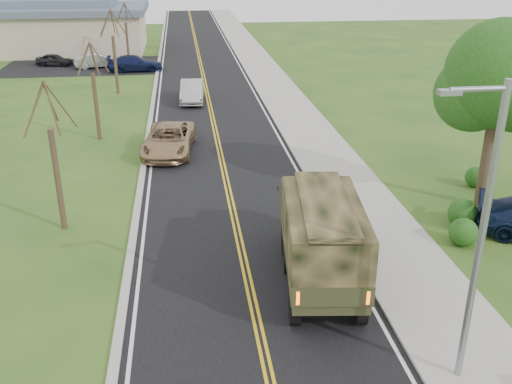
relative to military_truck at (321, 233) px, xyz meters
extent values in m
plane|color=#284E1A|center=(-2.39, -4.57, -1.91)|extent=(160.00, 160.00, 0.00)
cube|color=black|center=(-2.39, 35.43, -1.91)|extent=(8.00, 120.00, 0.01)
cube|color=#9E998E|center=(1.76, 35.43, -1.85)|extent=(0.30, 120.00, 0.12)
cube|color=#9E998E|center=(3.51, 35.43, -1.86)|extent=(3.20, 120.00, 0.10)
cube|color=#9E998E|center=(-6.54, 35.43, -1.86)|extent=(0.30, 120.00, 0.10)
cylinder|color=gray|center=(2.61, -5.07, 2.09)|extent=(0.18, 0.18, 8.00)
cylinder|color=gray|center=(2.01, -5.07, 5.89)|extent=(1.40, 0.12, 0.12)
cube|color=gray|center=(1.31, -5.07, 5.84)|extent=(0.50, 0.22, 0.12)
cylinder|color=#38281C|center=(8.61, 5.43, 0.61)|extent=(0.44, 0.44, 5.04)
sphere|color=#174614|center=(8.61, 5.43, 3.94)|extent=(4.50, 4.50, 4.50)
sphere|color=#174614|center=(7.81, 5.93, 3.04)|extent=(3.24, 3.24, 3.24)
cylinder|color=#38281C|center=(-9.39, 5.43, 0.19)|extent=(0.24, 0.24, 4.20)
cylinder|color=#38281C|center=(-8.91, 5.56, 3.21)|extent=(1.01, 0.33, 1.90)
cylinder|color=#38281C|center=(-9.35, 6.05, 3.14)|extent=(0.13, 1.29, 1.74)
cylinder|color=#38281C|center=(-9.85, 5.61, 3.21)|extent=(0.98, 0.43, 1.90)
cylinder|color=#38281C|center=(-9.77, 4.95, 3.14)|extent=(0.79, 1.05, 1.77)
cylinder|color=#38281C|center=(-9.12, 5.02, 3.21)|extent=(0.58, 0.90, 1.90)
cylinder|color=#38281C|center=(-9.39, 17.43, 0.07)|extent=(0.24, 0.24, 3.96)
cylinder|color=#38281C|center=(-8.94, 17.55, 2.92)|extent=(0.96, 0.32, 1.79)
cylinder|color=#38281C|center=(-9.35, 18.01, 2.85)|extent=(0.12, 1.22, 1.65)
cylinder|color=#38281C|center=(-9.82, 17.60, 2.92)|extent=(0.93, 0.41, 1.79)
cylinder|color=#38281C|center=(-9.75, 16.98, 2.85)|extent=(0.75, 0.99, 1.67)
cylinder|color=#38281C|center=(-9.13, 17.04, 2.92)|extent=(0.55, 0.85, 1.80)
cylinder|color=#38281C|center=(-9.39, 29.43, 0.31)|extent=(0.24, 0.24, 4.44)
cylinder|color=#38281C|center=(-8.88, 29.56, 3.51)|extent=(1.07, 0.35, 2.00)
cylinder|color=#38281C|center=(-9.35, 30.08, 3.42)|extent=(0.13, 1.36, 1.84)
cylinder|color=#38281C|center=(-9.87, 29.62, 3.51)|extent=(1.03, 0.46, 2.00)
cylinder|color=#38281C|center=(-9.80, 28.92, 3.42)|extent=(0.83, 1.10, 1.87)
cylinder|color=#38281C|center=(-9.10, 28.99, 3.51)|extent=(0.61, 0.95, 2.01)
cylinder|color=#38281C|center=(-9.39, 41.43, 0.13)|extent=(0.24, 0.24, 4.08)
cylinder|color=#38281C|center=(-8.92, 41.55, 3.07)|extent=(0.99, 0.33, 1.84)
cylinder|color=#38281C|center=(-9.35, 42.03, 2.99)|extent=(0.13, 1.25, 1.69)
cylinder|color=#38281C|center=(-9.83, 41.60, 3.07)|extent=(0.95, 0.42, 1.85)
cylinder|color=#38281C|center=(-9.76, 40.96, 2.99)|extent=(0.77, 1.02, 1.72)
cylinder|color=#38281C|center=(-9.12, 41.03, 3.07)|extent=(0.57, 0.88, 1.85)
cube|color=tan|center=(-18.39, 51.43, 0.19)|extent=(20.00, 12.00, 4.20)
cube|color=#475466|center=(-18.39, 51.43, 2.59)|extent=(21.00, 13.00, 0.70)
cube|color=#475466|center=(-18.39, 51.43, 3.29)|extent=(14.00, 8.00, 0.90)
cube|color=black|center=(-12.39, 41.43, -1.90)|extent=(18.00, 10.00, 0.02)
cylinder|color=black|center=(-1.26, -2.12, -1.39)|extent=(0.45, 1.07, 1.04)
cylinder|color=black|center=(0.72, -2.36, -1.39)|extent=(0.45, 1.07, 1.04)
cylinder|color=black|center=(-0.90, 0.89, -1.39)|extent=(0.45, 1.07, 1.04)
cylinder|color=black|center=(1.08, 0.65, -1.39)|extent=(0.45, 1.07, 1.04)
cylinder|color=black|center=(-0.74, 2.21, -1.39)|extent=(0.45, 1.07, 1.04)
cylinder|color=black|center=(1.24, 1.97, -1.39)|extent=(0.45, 1.07, 1.04)
cube|color=#34361D|center=(0.02, 0.21, -0.92)|extent=(3.05, 6.86, 0.33)
cube|color=#34361D|center=(0.31, 2.61, -0.11)|extent=(2.47, 2.06, 1.33)
cube|color=black|center=(0.41, 3.45, 0.08)|extent=(2.08, 0.32, 0.66)
cube|color=#34361D|center=(-0.07, -0.59, -0.68)|extent=(2.95, 5.27, 0.14)
cube|color=black|center=(-0.07, -0.59, 0.31)|extent=(2.95, 5.27, 1.90)
cube|color=black|center=(-0.07, -0.59, 1.31)|extent=(2.10, 5.17, 0.24)
cube|color=#34361D|center=(-0.37, -3.09, -0.44)|extent=(2.37, 0.39, 0.62)
cube|color=#FF590C|center=(-1.36, -3.03, -0.44)|extent=(0.10, 0.05, 0.43)
cube|color=#FF590C|center=(0.61, -3.26, -0.44)|extent=(0.10, 0.05, 0.43)
imported|color=#A2845B|center=(-5.20, 14.36, -1.14)|extent=(3.22, 5.87, 1.56)
imported|color=#B1B1B6|center=(-3.60, 25.95, -1.13)|extent=(1.92, 4.82, 1.56)
imported|color=black|center=(-16.56, 41.94, -1.32)|extent=(3.70, 2.02, 1.20)
imported|color=#A9AAAE|center=(-12.30, 40.48, -1.21)|extent=(4.52, 2.49, 1.41)
imported|color=#0F1639|center=(-8.58, 38.26, -1.18)|extent=(5.12, 2.25, 1.46)
camera|label=1|loc=(-4.29, -16.36, 8.62)|focal=40.00mm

